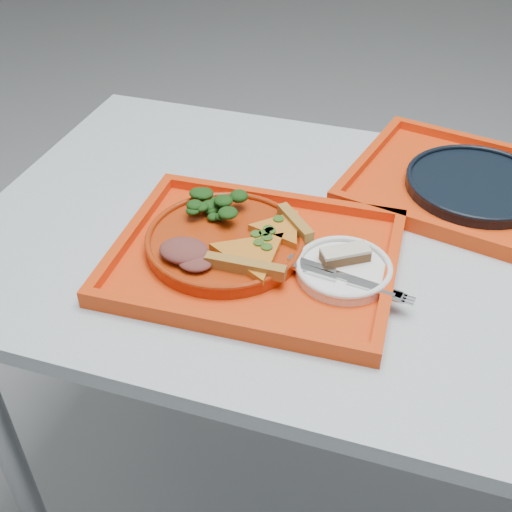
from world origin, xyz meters
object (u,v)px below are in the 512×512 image
at_px(tray_main, 255,260).
at_px(dinner_plate, 225,243).
at_px(dessert_bar, 345,255).
at_px(tray_far, 475,192).
at_px(navy_plate, 476,185).

bearing_deg(tray_main, dinner_plate, 167.82).
bearing_deg(dessert_bar, tray_far, 24.50).
xyz_separation_m(tray_main, tray_far, (0.33, 0.32, 0.00)).
bearing_deg(tray_far, dessert_bar, -109.85).
bearing_deg(navy_plate, tray_far, 0.00).
distance_m(tray_main, tray_far, 0.46).
distance_m(tray_far, dinner_plate, 0.49).
height_order(dinner_plate, navy_plate, dinner_plate).
relative_size(dinner_plate, dessert_bar, 3.23).
relative_size(tray_far, dinner_plate, 1.73).
relative_size(navy_plate, dessert_bar, 3.23).
bearing_deg(tray_main, navy_plate, 41.88).
bearing_deg(tray_far, tray_main, -123.72).
distance_m(navy_plate, dessert_bar, 0.35).
xyz_separation_m(dinner_plate, dessert_bar, (0.20, 0.01, 0.02)).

